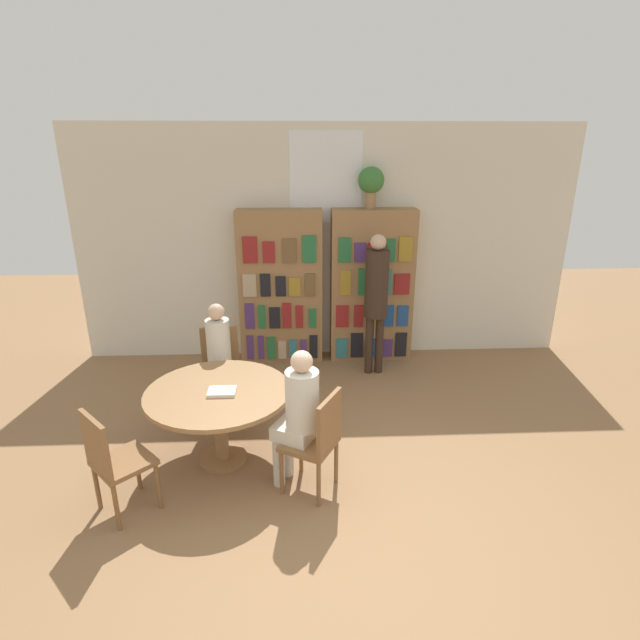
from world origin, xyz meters
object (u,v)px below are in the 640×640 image
flower_vase (371,182)px  seated_reader_left (219,356)px  reading_table (219,401)px  chair_left_side (221,365)px  chair_far_side (318,438)px  chair_near_camera (113,459)px  seated_reader_right (298,411)px  librarian_standing (376,291)px  bookshelf_left (281,288)px  bookshelf_right (372,286)px

flower_vase → seated_reader_left: flower_vase is taller
flower_vase → reading_table: 3.28m
chair_left_side → chair_far_side: size_ratio=1.00×
chair_near_camera → chair_left_side: size_ratio=1.00×
seated_reader_right → librarian_standing: bearing=4.7°
librarian_standing → chair_left_side: bearing=-155.8°
chair_far_side → librarian_standing: librarian_standing is taller
seated_reader_right → seated_reader_left: bearing=63.1°
flower_vase → seated_reader_left: (-1.73, -1.49, -1.61)m
librarian_standing → seated_reader_left: bearing=-150.8°
bookshelf_left → reading_table: (-0.50, -2.28, -0.38)m
flower_vase → librarian_standing: flower_vase is taller
bookshelf_right → librarian_standing: (-0.02, -0.50, 0.08)m
bookshelf_left → chair_left_side: (-0.62, -1.31, -0.48)m
flower_vase → bookshelf_right: bearing=-5.4°
chair_far_side → reading_table: bearing=90.0°
reading_table → chair_left_side: (-0.12, 0.97, -0.10)m
chair_near_camera → seated_reader_right: size_ratio=0.72×
bookshelf_right → chair_far_side: (-0.82, -2.74, -0.48)m
bookshelf_right → librarian_standing: 0.51m
chair_near_camera → bookshelf_left: bearing=114.4°
flower_vase → chair_far_side: (-0.77, -2.75, -1.80)m
reading_table → chair_far_side: bearing=-28.7°
reading_table → seated_reader_left: (-0.10, 0.79, 0.09)m
reading_table → seated_reader_right: 0.81m
bookshelf_right → chair_far_side: 2.91m
chair_far_side → seated_reader_right: 0.27m
reading_table → chair_near_camera: chair_near_camera is taller
bookshelf_right → flower_vase: bearing=174.6°
chair_near_camera → chair_far_side: bearing=54.0°
seated_reader_left → reading_table: bearing=90.0°
bookshelf_left → chair_left_side: bearing=-115.4°
chair_near_camera → chair_far_side: (1.57, 0.20, 0.00)m
bookshelf_right → bookshelf_left: bearing=180.0°
seated_reader_right → librarian_standing: librarian_standing is taller
bookshelf_left → seated_reader_left: bookshelf_left is taller
bookshelf_left → bookshelf_right: size_ratio=1.00×
chair_near_camera → chair_far_side: size_ratio=1.00×
seated_reader_right → bookshelf_left: bearing=33.1°
bookshelf_right → chair_far_side: size_ratio=2.19×
chair_near_camera → librarian_standing: librarian_standing is taller
bookshelf_right → flower_vase: (-0.05, 0.01, 1.32)m
seated_reader_left → chair_far_side: bearing=120.0°
bookshelf_right → reading_table: 2.85m
bookshelf_right → librarian_standing: size_ratio=1.13×
seated_reader_left → librarian_standing: (1.76, 0.99, 0.37)m
bookshelf_left → librarian_standing: size_ratio=1.13×
chair_left_side → seated_reader_right: (0.83, -1.35, 0.21)m
reading_table → seated_reader_right: bearing=-28.7°
bookshelf_left → librarian_standing: bearing=-23.2°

